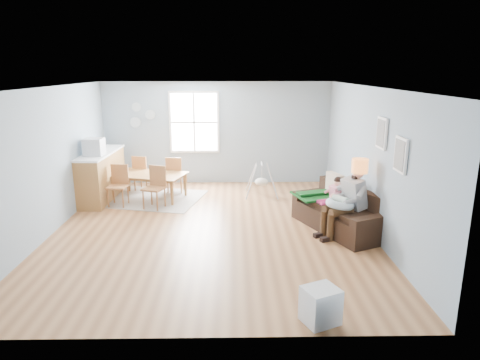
{
  "coord_description": "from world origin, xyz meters",
  "views": [
    {
      "loc": [
        0.42,
        -7.83,
        3.02
      ],
      "look_at": [
        0.55,
        -0.1,
        1.0
      ],
      "focal_mm": 32.0,
      "sensor_mm": 36.0,
      "label": 1
    }
  ],
  "objects_px": {
    "chair_ne": "(175,173)",
    "chair_sw": "(119,182)",
    "storage_cube": "(320,305)",
    "father": "(347,199)",
    "counter": "(102,175)",
    "toddler": "(333,193)",
    "chair_nw": "(142,171)",
    "monitor": "(94,147)",
    "floor_lamp": "(359,172)",
    "baby_swing": "(262,181)",
    "chair_se": "(156,184)",
    "dining_table": "(149,186)",
    "sofa": "(341,215)"
  },
  "relations": [
    {
      "from": "father",
      "to": "baby_swing",
      "type": "height_order",
      "value": "father"
    },
    {
      "from": "father",
      "to": "chair_nw",
      "type": "xyz_separation_m",
      "value": [
        -4.4,
        3.09,
        -0.19
      ]
    },
    {
      "from": "floor_lamp",
      "to": "chair_nw",
      "type": "relative_size",
      "value": 1.59
    },
    {
      "from": "chair_ne",
      "to": "toddler",
      "type": "bearing_deg",
      "value": -35.62
    },
    {
      "from": "father",
      "to": "monitor",
      "type": "relative_size",
      "value": 3.17
    },
    {
      "from": "sofa",
      "to": "chair_nw",
      "type": "relative_size",
      "value": 2.4
    },
    {
      "from": "chair_se",
      "to": "counter",
      "type": "distance_m",
      "value": 1.56
    },
    {
      "from": "floor_lamp",
      "to": "chair_nw",
      "type": "xyz_separation_m",
      "value": [
        -4.61,
        3.04,
        -0.68
      ]
    },
    {
      "from": "toddler",
      "to": "dining_table",
      "type": "bearing_deg",
      "value": 153.77
    },
    {
      "from": "storage_cube",
      "to": "chair_se",
      "type": "relative_size",
      "value": 0.55
    },
    {
      "from": "dining_table",
      "to": "baby_swing",
      "type": "relative_size",
      "value": 2.09
    },
    {
      "from": "chair_ne",
      "to": "monitor",
      "type": "relative_size",
      "value": 2.2
    },
    {
      "from": "toddler",
      "to": "counter",
      "type": "height_order",
      "value": "counter"
    },
    {
      "from": "chair_sw",
      "to": "baby_swing",
      "type": "bearing_deg",
      "value": 11.47
    },
    {
      "from": "counter",
      "to": "baby_swing",
      "type": "relative_size",
      "value": 2.5
    },
    {
      "from": "dining_table",
      "to": "chair_se",
      "type": "relative_size",
      "value": 1.82
    },
    {
      "from": "floor_lamp",
      "to": "baby_swing",
      "type": "relative_size",
      "value": 1.76
    },
    {
      "from": "floor_lamp",
      "to": "counter",
      "type": "distance_m",
      "value": 5.95
    },
    {
      "from": "floor_lamp",
      "to": "dining_table",
      "type": "relative_size",
      "value": 0.84
    },
    {
      "from": "father",
      "to": "chair_se",
      "type": "relative_size",
      "value": 1.41
    },
    {
      "from": "chair_nw",
      "to": "baby_swing",
      "type": "height_order",
      "value": "chair_nw"
    },
    {
      "from": "father",
      "to": "counter",
      "type": "bearing_deg",
      "value": 155.05
    },
    {
      "from": "chair_se",
      "to": "chair_ne",
      "type": "bearing_deg",
      "value": 76.63
    },
    {
      "from": "toddler",
      "to": "baby_swing",
      "type": "distance_m",
      "value": 2.5
    },
    {
      "from": "father",
      "to": "floor_lamp",
      "type": "relative_size",
      "value": 0.92
    },
    {
      "from": "chair_nw",
      "to": "monitor",
      "type": "height_order",
      "value": "monitor"
    },
    {
      "from": "dining_table",
      "to": "monitor",
      "type": "bearing_deg",
      "value": -144.96
    },
    {
      "from": "floor_lamp",
      "to": "storage_cube",
      "type": "height_order",
      "value": "floor_lamp"
    },
    {
      "from": "monitor",
      "to": "baby_swing",
      "type": "xyz_separation_m",
      "value": [
        3.81,
        0.56,
        -0.96
      ]
    },
    {
      "from": "dining_table",
      "to": "counter",
      "type": "xyz_separation_m",
      "value": [
        -1.1,
        0.02,
        0.27
      ]
    },
    {
      "from": "dining_table",
      "to": "monitor",
      "type": "height_order",
      "value": "monitor"
    },
    {
      "from": "baby_swing",
      "to": "monitor",
      "type": "bearing_deg",
      "value": -171.67
    },
    {
      "from": "toddler",
      "to": "dining_table",
      "type": "distance_m",
      "value": 4.43
    },
    {
      "from": "toddler",
      "to": "chair_nw",
      "type": "distance_m",
      "value": 5.0
    },
    {
      "from": "floor_lamp",
      "to": "baby_swing",
      "type": "xyz_separation_m",
      "value": [
        -1.6,
        2.55,
        -0.83
      ]
    },
    {
      "from": "chair_sw",
      "to": "monitor",
      "type": "height_order",
      "value": "monitor"
    },
    {
      "from": "floor_lamp",
      "to": "baby_swing",
      "type": "distance_m",
      "value": 3.12
    },
    {
      "from": "sofa",
      "to": "storage_cube",
      "type": "bearing_deg",
      "value": -108.21
    },
    {
      "from": "chair_ne",
      "to": "chair_sw",
      "type": "bearing_deg",
      "value": -140.2
    },
    {
      "from": "storage_cube",
      "to": "baby_swing",
      "type": "distance_m",
      "value": 5.43
    },
    {
      "from": "counter",
      "to": "chair_nw",
      "type": "bearing_deg",
      "value": 39.33
    },
    {
      "from": "storage_cube",
      "to": "chair_sw",
      "type": "xyz_separation_m",
      "value": [
        -3.64,
        4.75,
        0.3
      ]
    },
    {
      "from": "father",
      "to": "monitor",
      "type": "distance_m",
      "value": 5.62
    },
    {
      "from": "baby_swing",
      "to": "chair_se",
      "type": "bearing_deg",
      "value": -160.19
    },
    {
      "from": "toddler",
      "to": "chair_sw",
      "type": "relative_size",
      "value": 0.85
    },
    {
      "from": "baby_swing",
      "to": "storage_cube",
      "type": "bearing_deg",
      "value": -86.22
    },
    {
      "from": "floor_lamp",
      "to": "chair_sw",
      "type": "height_order",
      "value": "floor_lamp"
    },
    {
      "from": "floor_lamp",
      "to": "chair_ne",
      "type": "distance_m",
      "value": 4.74
    },
    {
      "from": "dining_table",
      "to": "chair_sw",
      "type": "relative_size",
      "value": 1.85
    },
    {
      "from": "chair_se",
      "to": "storage_cube",
      "type": "bearing_deg",
      "value": -58.63
    }
  ]
}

